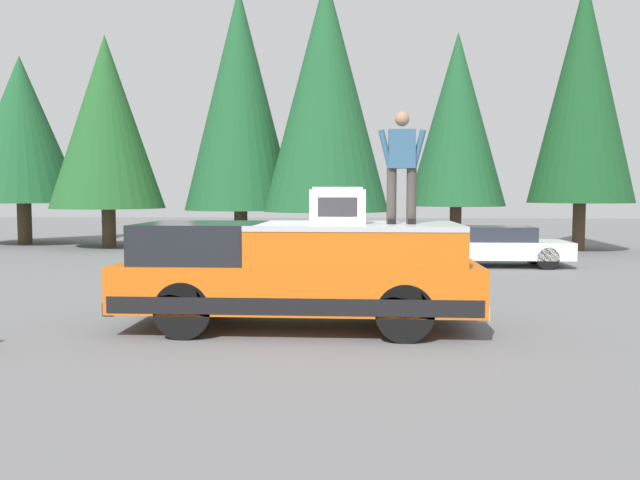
{
  "coord_description": "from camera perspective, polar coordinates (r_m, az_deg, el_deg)",
  "views": [
    {
      "loc": [
        -9.86,
        -1.09,
        2.11
      ],
      "look_at": [
        0.46,
        -0.41,
        1.35
      ],
      "focal_mm": 35.57,
      "sensor_mm": 36.0,
      "label": 1
    }
  ],
  "objects": [
    {
      "name": "person_on_truck_bed",
      "position": [
        9.71,
        7.37,
        6.77
      ],
      "size": [
        0.29,
        0.72,
        1.69
      ],
      "color": "#423D38",
      "rests_on": "pickup_truck"
    },
    {
      "name": "conifer_left",
      "position": [
        25.99,
        12.23,
        10.51
      ],
      "size": [
        3.85,
        3.85,
        8.42
      ],
      "color": "#4C3826",
      "rests_on": "ground"
    },
    {
      "name": "compressor_unit",
      "position": [
        9.75,
        1.65,
        3.12
      ],
      "size": [
        0.65,
        0.84,
        0.56
      ],
      "color": "white",
      "rests_on": "pickup_truck"
    },
    {
      "name": "conifer_center_left",
      "position": [
        24.72,
        0.54,
        12.98
      ],
      "size": [
        4.8,
        4.8,
        10.36
      ],
      "color": "#4C3826",
      "rests_on": "ground"
    },
    {
      "name": "parked_car_white",
      "position": [
        19.05,
        15.59,
        -0.55
      ],
      "size": [
        1.64,
        4.1,
        1.16
      ],
      "color": "white",
      "rests_on": "ground"
    },
    {
      "name": "conifer_far_right",
      "position": [
        29.28,
        -25.27,
        8.94
      ],
      "size": [
        4.71,
        4.71,
        7.76
      ],
      "color": "#4C3826",
      "rests_on": "ground"
    },
    {
      "name": "ground_plane",
      "position": [
        10.14,
        -2.48,
        -7.81
      ],
      "size": [
        90.0,
        90.0,
        0.0
      ],
      "primitive_type": "plane",
      "color": "slate"
    },
    {
      "name": "conifer_right",
      "position": [
        26.31,
        -18.67,
        9.98
      ],
      "size": [
        4.38,
        4.38,
        8.21
      ],
      "color": "#4C3826",
      "rests_on": "ground"
    },
    {
      "name": "conifer_center_right",
      "position": [
        26.4,
        -7.24,
        12.41
      ],
      "size": [
        4.51,
        4.51,
        10.37
      ],
      "color": "#4C3826",
      "rests_on": "ground"
    },
    {
      "name": "pickup_truck",
      "position": [
        9.94,
        -1.88,
        -2.95
      ],
      "size": [
        2.01,
        5.54,
        1.65
      ],
      "color": "orange",
      "rests_on": "ground"
    },
    {
      "name": "conifer_far_left",
      "position": [
        25.47,
        22.57,
        12.28
      ],
      "size": [
        3.74,
        3.74,
        9.91
      ],
      "color": "#4C3826",
      "rests_on": "ground"
    }
  ]
}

